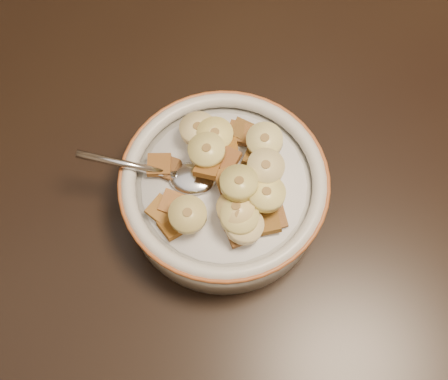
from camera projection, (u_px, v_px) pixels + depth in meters
floor at (238, 376)px, 1.28m from camera, size 4.00×4.50×0.10m
table at (254, 254)px, 0.57m from camera, size 1.41×0.92×0.04m
cereal_bowl at (224, 194)px, 0.55m from camera, size 0.17×0.17×0.04m
milk at (224, 185)px, 0.53m from camera, size 0.14×0.14×0.00m
spoon at (192, 178)px, 0.53m from camera, size 0.05×0.05×0.01m
cereal_square_0 at (226, 149)px, 0.53m from camera, size 0.03×0.03×0.01m
cereal_square_1 at (166, 167)px, 0.54m from camera, size 0.03×0.03×0.01m
cereal_square_2 at (250, 195)px, 0.51m from camera, size 0.03×0.03×0.01m
cereal_square_3 at (159, 165)px, 0.53m from camera, size 0.03×0.03×0.01m
cereal_square_4 at (208, 167)px, 0.52m from camera, size 0.03×0.03×0.01m
cereal_square_5 at (211, 130)px, 0.55m from camera, size 0.03×0.03×0.01m
cereal_square_6 at (228, 179)px, 0.51m from camera, size 0.02×0.02×0.01m
cereal_square_7 at (161, 210)px, 0.52m from camera, size 0.03×0.03×0.01m
cereal_square_8 at (173, 226)px, 0.51m from camera, size 0.02×0.02×0.01m
cereal_square_9 at (256, 158)px, 0.53m from camera, size 0.03×0.03×0.01m
cereal_square_10 at (173, 203)px, 0.52m from camera, size 0.03×0.03×0.01m
cereal_square_11 at (243, 192)px, 0.51m from camera, size 0.02×0.02×0.01m
cereal_square_12 at (234, 207)px, 0.51m from camera, size 0.03×0.03×0.01m
cereal_square_13 at (235, 218)px, 0.51m from camera, size 0.03×0.03×0.01m
cereal_square_14 at (274, 218)px, 0.51m from camera, size 0.03×0.03×0.01m
cereal_square_15 at (239, 133)px, 0.55m from camera, size 0.03×0.03×0.01m
cereal_square_16 at (243, 131)px, 0.55m from camera, size 0.03×0.03×0.01m
cereal_square_17 at (226, 159)px, 0.52m from camera, size 0.03×0.03×0.01m
cereal_square_18 at (267, 222)px, 0.51m from camera, size 0.03×0.03×0.01m
cereal_square_19 at (240, 233)px, 0.51m from camera, size 0.02×0.02×0.01m
banana_slice_0 at (215, 135)px, 0.53m from camera, size 0.04×0.04×0.01m
banana_slice_1 at (239, 217)px, 0.50m from camera, size 0.04×0.04×0.01m
banana_slice_2 at (266, 167)px, 0.51m from camera, size 0.04×0.04×0.01m
banana_slice_3 at (244, 225)px, 0.50m from camera, size 0.04×0.04×0.01m
banana_slice_4 at (188, 215)px, 0.50m from camera, size 0.04×0.04×0.01m
banana_slice_5 at (266, 194)px, 0.50m from camera, size 0.04×0.04×0.01m
banana_slice_6 at (236, 208)px, 0.50m from camera, size 0.04×0.04×0.01m
banana_slice_7 at (198, 129)px, 0.53m from camera, size 0.04×0.04×0.01m
banana_slice_8 at (265, 140)px, 0.52m from camera, size 0.04×0.04×0.01m
banana_slice_9 at (207, 151)px, 0.52m from camera, size 0.04×0.04×0.01m
banana_slice_10 at (239, 183)px, 0.50m from camera, size 0.04×0.04×0.02m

